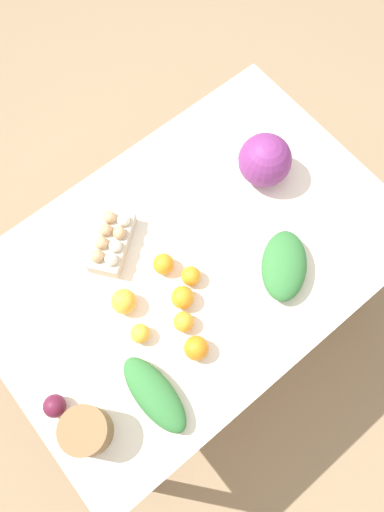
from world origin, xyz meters
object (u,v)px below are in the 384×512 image
Objects in this scene: orange_3 at (124,301)px; orange_4 at (140,334)px; beet_root at (55,406)px; orange_2 at (184,322)px; orange_5 at (183,297)px; orange_1 at (191,276)px; paper_bag at (86,431)px; cabbage_purple at (265,160)px; orange_6 at (196,348)px; greens_bunch_kale at (155,394)px; orange_0 at (163,264)px; greens_bunch_scallion at (284,265)px; egg_carton at (112,241)px.

orange_3 is 0.12m from orange_4.
beet_root reaches higher than orange_2.
orange_3 is at bearing -35.19° from orange_5.
orange_1 is 0.23m from orange_3.
orange_3 is 1.09× the size of orange_5.
orange_3 is at bearing -141.88° from paper_bag.
cabbage_purple is 1.06m from beet_root.
cabbage_purple reaches higher than orange_1.
orange_2 is 0.85× the size of orange_6.
greens_bunch_kale is at bearing 35.31° from orange_5.
orange_6 is at bearing 125.65° from orange_4.
orange_0 is at bearing -164.48° from beet_root.
greens_bunch_scallion is at bearing 139.33° from orange_0.
orange_4 is at bearing 79.07° from orange_3.
orange_4 is 0.18m from orange_5.
orange_0 is at bearing -100.28° from orange_5.
orange_2 is 0.88× the size of orange_5.
orange_1 is at bearing -33.38° from greens_bunch_scallion.
orange_2 is at bearing 121.91° from orange_3.
cabbage_purple reaches higher than orange_3.
egg_carton is 3.41× the size of orange_0.
orange_3 is (0.11, -0.17, 0.01)m from orange_2.
orange_2 reaches higher than orange_4.
greens_bunch_scallion reaches higher than orange_4.
orange_6 is at bearing 107.82° from orange_3.
orange_5 is at bearing 19.90° from cabbage_purple.
orange_4 is (0.70, 0.20, -0.06)m from cabbage_purple.
cabbage_purple is 0.38m from greens_bunch_scallion.
greens_bunch_scallion reaches higher than orange_5.
orange_4 is at bearing -155.52° from paper_bag.
orange_2 is at bearing 155.85° from orange_4.
orange_6 reaches higher than orange_2.
greens_bunch_kale is 0.31m from orange_3.
cabbage_purple is 2.47× the size of orange_5.
cabbage_purple is at bearing -161.71° from paper_bag.
orange_2 is (-0.43, -0.08, -0.03)m from paper_bag.
orange_5 is at bearing 144.81° from orange_3.
greens_bunch_scallion is (-0.39, 0.43, 0.00)m from egg_carton.
orange_6 is at bearing -171.72° from greens_bunch_kale.
beet_root is 0.84× the size of orange_3.
cabbage_purple is at bearing -121.62° from greens_bunch_scallion.
paper_bag is 0.52× the size of greens_bunch_kale.
orange_5 reaches higher than beet_root.
egg_carton reaches higher than orange_4.
egg_carton is 0.31m from orange_5.
greens_bunch_kale is 0.59m from greens_bunch_scallion.
paper_bag is 1.89× the size of orange_5.
orange_5 is at bearing -21.65° from greens_bunch_scallion.
paper_bag is 0.57m from orange_1.
orange_3 reaches higher than greens_bunch_kale.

